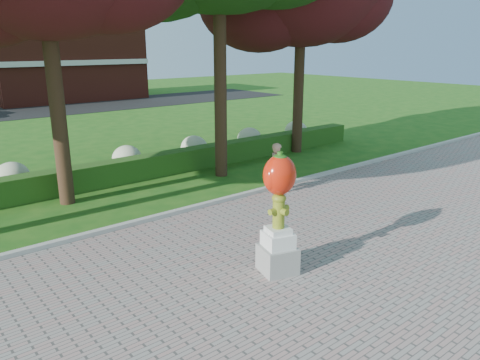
# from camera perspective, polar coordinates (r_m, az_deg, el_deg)

# --- Properties ---
(ground) EXTENTS (100.00, 100.00, 0.00)m
(ground) POSITION_cam_1_polar(r_m,az_deg,el_deg) (11.12, 0.56, -8.47)
(ground) COLOR #1B5515
(ground) RESTS_ON ground
(walkway) EXTENTS (40.00, 14.00, 0.04)m
(walkway) POSITION_cam_1_polar(r_m,az_deg,el_deg) (8.81, 18.26, -16.38)
(walkway) COLOR gray
(walkway) RESTS_ON ground
(curb) EXTENTS (40.00, 0.18, 0.15)m
(curb) POSITION_cam_1_polar(r_m,az_deg,el_deg) (13.36, -7.76, -3.94)
(curb) COLOR #ADADA5
(curb) RESTS_ON ground
(lawn_hedge) EXTENTS (24.00, 0.70, 0.80)m
(lawn_hedge) POSITION_cam_1_polar(r_m,az_deg,el_deg) (16.65, -15.11, 0.90)
(lawn_hedge) COLOR #214E16
(lawn_hedge) RESTS_ON ground
(hydrangea_row) EXTENTS (20.10, 1.10, 0.99)m
(hydrangea_row) POSITION_cam_1_polar(r_m,az_deg,el_deg) (17.73, -14.84, 2.34)
(hydrangea_row) COLOR #A2AC83
(hydrangea_row) RESTS_ON ground
(building_right) EXTENTS (12.00, 8.00, 6.40)m
(building_right) POSITION_cam_1_polar(r_m,az_deg,el_deg) (44.20, -20.88, 13.37)
(building_right) COLOR maroon
(building_right) RESTS_ON ground
(hydrant_sculpture) EXTENTS (0.87, 0.87, 2.58)m
(hydrant_sculpture) POSITION_cam_1_polar(r_m,az_deg,el_deg) (9.54, 4.75, -3.69)
(hydrant_sculpture) COLOR gray
(hydrant_sculpture) RESTS_ON walkway
(woman) EXTENTS (0.50, 0.66, 1.64)m
(woman) POSITION_cam_1_polar(r_m,az_deg,el_deg) (14.89, 4.53, 1.45)
(woman) COLOR tan
(woman) RESTS_ON walkway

